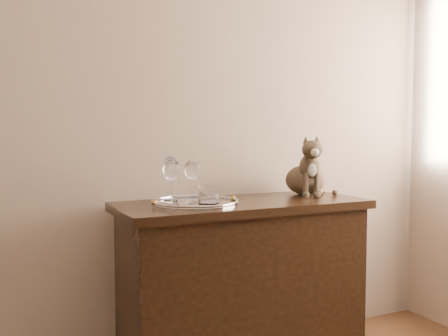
# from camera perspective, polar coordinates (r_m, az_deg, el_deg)

# --- Properties ---
(wall_back) EXTENTS (4.00, 0.10, 2.70)m
(wall_back) POSITION_cam_1_polar(r_m,az_deg,el_deg) (2.46, -13.94, 7.99)
(wall_back) COLOR tan
(wall_back) RESTS_ON ground
(sideboard) EXTENTS (1.20, 0.50, 0.85)m
(sideboard) POSITION_cam_1_polar(r_m,az_deg,el_deg) (2.48, 2.10, -13.59)
(sideboard) COLOR black
(sideboard) RESTS_ON ground
(tray) EXTENTS (0.40, 0.40, 0.01)m
(tray) POSITION_cam_1_polar(r_m,az_deg,el_deg) (2.29, -3.32, -4.03)
(tray) COLOR silver
(tray) RESTS_ON sideboard
(wine_glass_a) EXTENTS (0.08, 0.08, 0.21)m
(wine_glass_a) POSITION_cam_1_polar(r_m,az_deg,el_deg) (2.33, -6.14, -1.26)
(wine_glass_a) COLOR silver
(wine_glass_a) RESTS_ON tray
(wine_glass_c) EXTENTS (0.08, 0.08, 0.20)m
(wine_glass_c) POSITION_cam_1_polar(r_m,az_deg,el_deg) (2.19, -5.98, -1.67)
(wine_glass_c) COLOR white
(wine_glass_c) RESTS_ON tray
(wine_glass_d) EXTENTS (0.07, 0.07, 0.20)m
(wine_glass_d) POSITION_cam_1_polar(r_m,az_deg,el_deg) (2.26, -3.59, -1.52)
(wine_glass_d) COLOR silver
(wine_glass_d) RESTS_ON tray
(tumbler_a) EXTENTS (0.07, 0.07, 0.08)m
(tumbler_a) POSITION_cam_1_polar(r_m,az_deg,el_deg) (2.25, -1.50, -3.03)
(tumbler_a) COLOR silver
(tumbler_a) RESTS_ON tray
(tumbler_b) EXTENTS (0.08, 0.08, 0.09)m
(tumbler_b) POSITION_cam_1_polar(r_m,az_deg,el_deg) (2.17, -1.87, -3.16)
(tumbler_b) COLOR white
(tumbler_b) RESTS_ON tray
(cat) EXTENTS (0.38, 0.37, 0.31)m
(cat) POSITION_cam_1_polar(r_m,az_deg,el_deg) (2.66, 9.25, 0.31)
(cat) COLOR #483B2A
(cat) RESTS_ON sideboard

